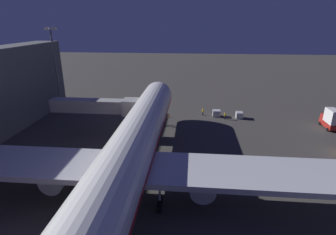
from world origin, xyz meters
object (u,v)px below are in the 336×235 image
Objects in this scene: catering_truck at (331,119)px; apron_floodlight_mast at (55,66)px; ground_crew_by_belt_loader at (225,115)px; ground_crew_marshaller_fwd at (203,112)px; baggage_container_far_row at (239,115)px; jet_bridge at (103,106)px; baggage_container_spare at (216,113)px; traffic_cone_nose_port at (169,116)px; traffic_cone_nose_starboard at (151,116)px; airliner_at_gate at (128,158)px.

apron_floodlight_mast is at bearing -5.09° from catering_truck.
apron_floodlight_mast reaches higher than ground_crew_by_belt_loader.
catering_truck reaches higher than ground_crew_marshaller_fwd.
ground_crew_by_belt_loader is at bearing -9.67° from catering_truck.
jet_bridge is at bearing 23.20° from baggage_container_far_row.
baggage_container_spare is 11.69m from traffic_cone_nose_port.
traffic_cone_nose_port is at bearing -136.54° from jet_bridge.
apron_floodlight_mast reaches higher than ground_crew_marshaller_fwd.
traffic_cone_nose_starboard is at bearing -5.65° from catering_truck.
baggage_container_far_row is at bearing -162.05° from ground_crew_by_belt_loader.
traffic_cone_nose_starboard is (-23.30, 1.68, -11.47)m from apron_floodlight_mast.
baggage_container_spare is (-23.64, -13.20, -5.20)m from jet_bridge.
airliner_at_gate is 46.88m from catering_truck.
baggage_container_far_row is at bearing -14.89° from catering_truck.
apron_floodlight_mast is at bearing 0.09° from baggage_container_spare.
traffic_cone_nose_port is (8.25, 2.18, -0.69)m from ground_crew_marshaller_fwd.
baggage_container_spare is 2.64m from ground_crew_by_belt_loader.
jet_bridge is 10.23× the size of ground_crew_marshaller_fwd.
apron_floodlight_mast is at bearing -0.93° from baggage_container_far_row.
traffic_cone_nose_starboard is (2.20, -31.89, -5.58)m from airliner_at_gate.
baggage_container_spare is 3.30× the size of traffic_cone_nose_starboard.
ground_crew_by_belt_loader is at bearing 177.39° from apron_floodlight_mast.
ground_crew_marshaller_fwd is (-35.95, -0.50, -10.78)m from apron_floodlight_mast.
traffic_cone_nose_starboard is at bearing 175.86° from apron_floodlight_mast.
catering_truck is 24.40m from baggage_container_spare.
ground_crew_by_belt_loader is at bearing 154.99° from ground_crew_marshaller_fwd.
ground_crew_by_belt_loader is (-25.43, -11.27, -5.01)m from jet_bridge.
catering_truck reaches higher than traffic_cone_nose_port.
ground_crew_by_belt_loader is (21.90, -3.73, -1.19)m from catering_truck.
airliner_at_gate is at bearing 36.76° from catering_truck.
baggage_container_spare is (-13.75, -33.63, -5.08)m from airliner_at_gate.
catering_truck reaches higher than ground_crew_by_belt_loader.
traffic_cone_nose_port is (-27.70, 1.68, -11.47)m from apron_floodlight_mast.
baggage_container_spare is at bearing -8.35° from baggage_container_far_row.
traffic_cone_nose_starboard is (-7.69, -11.46, -5.69)m from jet_bridge.
traffic_cone_nose_starboard is at bearing 0.00° from traffic_cone_nose_port.
baggage_container_spare is at bearing -173.76° from traffic_cone_nose_starboard.
airliner_at_gate is 3.24× the size of apron_floodlight_mast.
ground_crew_by_belt_loader reaches higher than baggage_container_spare.
ground_crew_marshaller_fwd is (-20.35, -13.64, -5.01)m from jet_bridge.
jet_bridge is (9.89, -20.43, 0.12)m from airliner_at_gate.
apron_floodlight_mast reaches higher than catering_truck.
baggage_container_far_row is 3.73m from ground_crew_by_belt_loader.
apron_floodlight_mast is 63.91m from catering_truck.
jet_bridge reaches higher than traffic_cone_nose_port.
jet_bridge is 31.96m from baggage_container_far_row.
baggage_container_spare is at bearing -150.82° from jet_bridge.
ground_crew_marshaller_fwd is (8.63, -1.22, 0.22)m from baggage_container_far_row.
airliner_at_gate reaches higher than baggage_container_spare.
jet_bridge is 48.08m from catering_truck.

